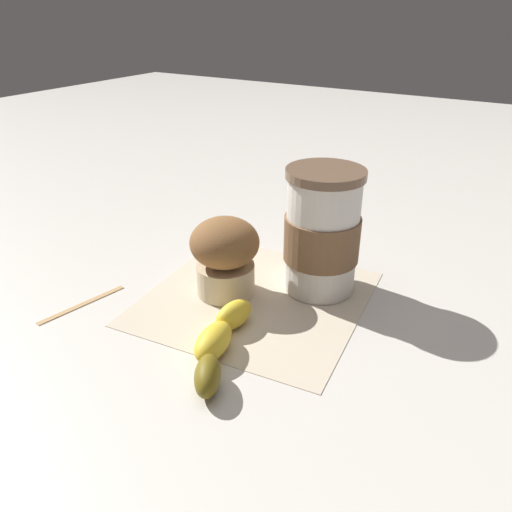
# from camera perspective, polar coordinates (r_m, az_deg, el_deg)

# --- Properties ---
(ground_plane) EXTENTS (3.00, 3.00, 0.00)m
(ground_plane) POSITION_cam_1_polar(r_m,az_deg,el_deg) (0.60, -0.00, -4.83)
(ground_plane) COLOR beige
(paper_napkin) EXTENTS (0.27, 0.27, 0.00)m
(paper_napkin) POSITION_cam_1_polar(r_m,az_deg,el_deg) (0.60, -0.00, -4.77)
(paper_napkin) COLOR beige
(paper_napkin) RESTS_ON ground_plane
(coffee_cup) EXTENTS (0.09, 0.09, 0.15)m
(coffee_cup) POSITION_cam_1_polar(r_m,az_deg,el_deg) (0.59, 7.55, 2.64)
(coffee_cup) COLOR silver
(coffee_cup) RESTS_ON paper_napkin
(muffin) EXTENTS (0.08, 0.08, 0.10)m
(muffin) POSITION_cam_1_polar(r_m,az_deg,el_deg) (0.59, -3.57, 0.23)
(muffin) COLOR beige
(muffin) RESTS_ON paper_napkin
(banana) EXTENTS (0.15, 0.07, 0.03)m
(banana) POSITION_cam_1_polar(r_m,az_deg,el_deg) (0.50, -4.34, -9.79)
(banana) COLOR gold
(banana) RESTS_ON paper_napkin
(wooden_stirrer) EXTENTS (0.11, 0.03, 0.00)m
(wooden_stirrer) POSITION_cam_1_polar(r_m,az_deg,el_deg) (0.62, -19.22, -5.21)
(wooden_stirrer) COLOR tan
(wooden_stirrer) RESTS_ON ground_plane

